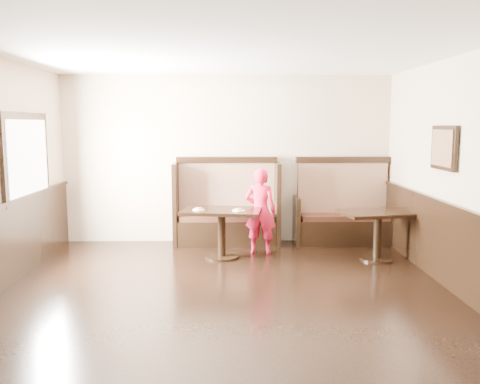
{
  "coord_description": "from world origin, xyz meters",
  "views": [
    {
      "loc": [
        0.05,
        -5.05,
        2.0
      ],
      "look_at": [
        0.2,
        2.35,
        1.0
      ],
      "focal_mm": 38.0,
      "sensor_mm": 36.0,
      "label": 1
    }
  ],
  "objects_px": {
    "booth_neighbor": "(343,215)",
    "table_main": "(222,221)",
    "table_neighbor": "(378,224)",
    "booth_main": "(227,213)",
    "child": "(260,211)"
  },
  "relations": [
    {
      "from": "booth_main",
      "to": "table_main",
      "type": "relative_size",
      "value": 1.4
    },
    {
      "from": "booth_neighbor",
      "to": "child",
      "type": "xyz_separation_m",
      "value": [
        -1.43,
        -0.64,
        0.18
      ]
    },
    {
      "from": "booth_neighbor",
      "to": "table_main",
      "type": "xyz_separation_m",
      "value": [
        -2.02,
        -0.91,
        0.08
      ]
    },
    {
      "from": "booth_main",
      "to": "table_neighbor",
      "type": "bearing_deg",
      "value": -25.95
    },
    {
      "from": "child",
      "to": "booth_neighbor",
      "type": "bearing_deg",
      "value": -143.26
    },
    {
      "from": "child",
      "to": "table_main",
      "type": "bearing_deg",
      "value": 36.93
    },
    {
      "from": "booth_neighbor",
      "to": "table_main",
      "type": "height_order",
      "value": "booth_neighbor"
    },
    {
      "from": "table_main",
      "to": "child",
      "type": "height_order",
      "value": "child"
    },
    {
      "from": "booth_neighbor",
      "to": "table_main",
      "type": "distance_m",
      "value": 2.22
    },
    {
      "from": "table_main",
      "to": "table_neighbor",
      "type": "height_order",
      "value": "table_main"
    },
    {
      "from": "table_main",
      "to": "table_neighbor",
      "type": "bearing_deg",
      "value": 4.22
    },
    {
      "from": "booth_neighbor",
      "to": "table_main",
      "type": "bearing_deg",
      "value": -155.73
    },
    {
      "from": "booth_main",
      "to": "child",
      "type": "xyz_separation_m",
      "value": [
        0.52,
        -0.64,
        0.14
      ]
    },
    {
      "from": "booth_neighbor",
      "to": "table_neighbor",
      "type": "distance_m",
      "value": 1.11
    },
    {
      "from": "booth_main",
      "to": "booth_neighbor",
      "type": "xyz_separation_m",
      "value": [
        1.95,
        -0.0,
        -0.05
      ]
    }
  ]
}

